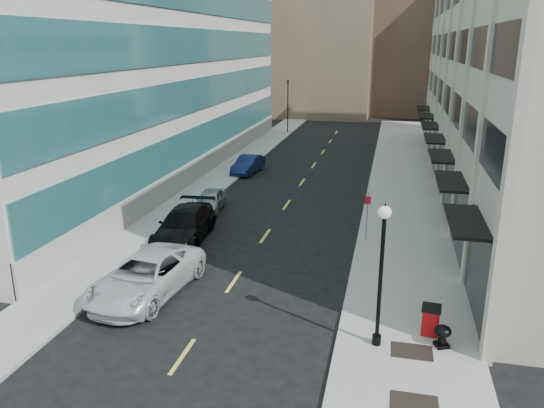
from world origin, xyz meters
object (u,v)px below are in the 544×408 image
at_px(car_black_pickup, 184,225).
at_px(car_blue_sedan, 248,164).
at_px(car_silver_sedan, 210,200).
at_px(sign_post, 367,211).
at_px(car_white_van, 146,276).
at_px(urn_planter, 443,334).
at_px(traffic_signal, 288,84).
at_px(trash_bin, 431,319).
at_px(lamppost, 381,264).

relative_size(car_black_pickup, car_blue_sedan, 1.37).
relative_size(car_silver_sedan, sign_post, 1.51).
distance_m(car_white_van, car_black_pickup, 6.48).
bearing_deg(car_black_pickup, sign_post, 5.49).
bearing_deg(car_silver_sedan, urn_planter, -51.79).
distance_m(traffic_signal, sign_post, 35.81).
relative_size(traffic_signal, trash_bin, 6.39).
distance_m(traffic_signal, trash_bin, 45.31).
xyz_separation_m(car_blue_sedan, trash_bin, (13.04, -22.89, 0.03)).
height_order(traffic_signal, urn_planter, traffic_signal).
distance_m(car_white_van, car_blue_sedan, 22.06).
xyz_separation_m(car_white_van, trash_bin, (11.44, -0.89, -0.13)).
height_order(car_black_pickup, car_silver_sedan, car_black_pickup).
relative_size(traffic_signal, urn_planter, 8.69).
bearing_deg(car_white_van, sign_post, 49.55).
distance_m(car_black_pickup, sign_post, 9.74).
distance_m(car_silver_sedan, urn_planter, 18.68).
xyz_separation_m(car_silver_sedan, sign_post, (9.93, -3.56, 1.15)).
bearing_deg(car_silver_sedan, car_black_pickup, -91.90).
relative_size(car_black_pickup, car_silver_sedan, 1.50).
distance_m(car_silver_sedan, sign_post, 10.61).
relative_size(car_silver_sedan, urn_planter, 4.90).
bearing_deg(sign_post, lamppost, -89.04).
bearing_deg(urn_planter, trash_bin, 114.81).
bearing_deg(car_blue_sedan, urn_planter, -54.77).
distance_m(car_blue_sedan, urn_planter, 27.19).
height_order(lamppost, urn_planter, lamppost).
relative_size(traffic_signal, car_silver_sedan, 1.77).
distance_m(trash_bin, sign_post, 9.50).
height_order(car_blue_sedan, urn_planter, car_blue_sedan).
bearing_deg(car_silver_sedan, car_blue_sedan, 85.69).
xyz_separation_m(car_black_pickup, trash_bin, (12.31, -7.30, -0.12)).
xyz_separation_m(car_black_pickup, car_blue_sedan, (-0.73, 15.58, -0.15)).
height_order(car_silver_sedan, car_blue_sedan, car_blue_sedan).
height_order(sign_post, urn_planter, sign_post).
xyz_separation_m(lamppost, urn_planter, (2.20, 0.34, -2.54)).
xyz_separation_m(traffic_signal, lamppost, (11.90, -44.00, -2.54)).
bearing_deg(car_silver_sedan, car_white_van, -89.98).
bearing_deg(traffic_signal, car_white_van, -86.87).
xyz_separation_m(car_black_pickup, sign_post, (9.54, 1.72, 0.96)).
bearing_deg(trash_bin, lamppost, -143.06).
bearing_deg(car_black_pickup, lamppost, -43.49).
bearing_deg(sign_post, trash_bin, -77.20).
xyz_separation_m(car_silver_sedan, lamppost, (10.87, -13.69, 2.51)).
distance_m(car_silver_sedan, trash_bin, 17.88).
bearing_deg(lamppost, car_black_pickup, 141.22).
distance_m(traffic_signal, car_black_pickup, 35.94).
height_order(trash_bin, sign_post, sign_post).
distance_m(traffic_signal, lamppost, 45.65).
relative_size(car_black_pickup, lamppost, 1.14).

